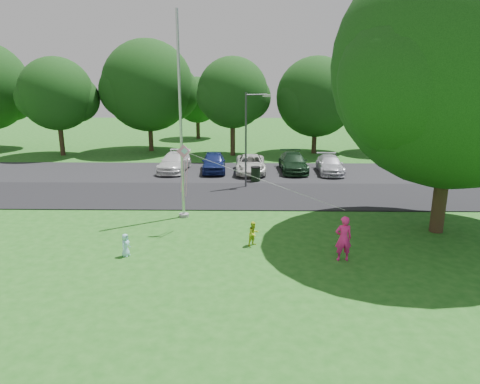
{
  "coord_description": "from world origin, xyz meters",
  "views": [
    {
      "loc": [
        -0.25,
        -15.89,
        6.97
      ],
      "look_at": [
        -0.59,
        4.0,
        1.6
      ],
      "focal_mm": 32.0,
      "sensor_mm": 36.0,
      "label": 1
    }
  ],
  "objects_px": {
    "street_lamp": "(249,131)",
    "flagpole": "(181,136)",
    "child_yellow": "(254,234)",
    "child_blue": "(126,245)",
    "big_tree": "(455,73)",
    "woman": "(343,238)",
    "trash_can": "(256,174)",
    "kite": "(187,162)"
  },
  "relations": [
    {
      "from": "street_lamp",
      "to": "child_blue",
      "type": "xyz_separation_m",
      "value": [
        -4.98,
        -11.23,
        -3.16
      ]
    },
    {
      "from": "trash_can",
      "to": "big_tree",
      "type": "distance_m",
      "value": 14.27
    },
    {
      "from": "woman",
      "to": "kite",
      "type": "xyz_separation_m",
      "value": [
        -6.43,
        3.16,
        2.39
      ]
    },
    {
      "from": "child_blue",
      "to": "flagpole",
      "type": "bearing_deg",
      "value": 2.14
    },
    {
      "from": "trash_can",
      "to": "woman",
      "type": "xyz_separation_m",
      "value": [
        3.18,
        -12.91,
        0.37
      ]
    },
    {
      "from": "flagpole",
      "to": "trash_can",
      "type": "bearing_deg",
      "value": 63.35
    },
    {
      "from": "flagpole",
      "to": "woman",
      "type": "bearing_deg",
      "value": -37.11
    },
    {
      "from": "flagpole",
      "to": "street_lamp",
      "type": "distance_m",
      "value": 7.08
    },
    {
      "from": "street_lamp",
      "to": "woman",
      "type": "xyz_separation_m",
      "value": [
        3.62,
        -11.49,
        -2.73
      ]
    },
    {
      "from": "street_lamp",
      "to": "kite",
      "type": "xyz_separation_m",
      "value": [
        -2.81,
        -8.33,
        -0.34
      ]
    },
    {
      "from": "street_lamp",
      "to": "woman",
      "type": "height_order",
      "value": "street_lamp"
    },
    {
      "from": "flagpole",
      "to": "child_blue",
      "type": "height_order",
      "value": "flagpole"
    },
    {
      "from": "big_tree",
      "to": "child_blue",
      "type": "bearing_deg",
      "value": -167.57
    },
    {
      "from": "child_yellow",
      "to": "kite",
      "type": "height_order",
      "value": "kite"
    },
    {
      "from": "flagpole",
      "to": "child_blue",
      "type": "bearing_deg",
      "value": -107.66
    },
    {
      "from": "big_tree",
      "to": "child_yellow",
      "type": "bearing_deg",
      "value": -168.09
    },
    {
      "from": "flagpole",
      "to": "kite",
      "type": "bearing_deg",
      "value": -75.15
    },
    {
      "from": "child_yellow",
      "to": "child_blue",
      "type": "xyz_separation_m",
      "value": [
        -5.14,
        -1.21,
        -0.06
      ]
    },
    {
      "from": "big_tree",
      "to": "kite",
      "type": "height_order",
      "value": "big_tree"
    },
    {
      "from": "woman",
      "to": "child_yellow",
      "type": "xyz_separation_m",
      "value": [
        -3.46,
        1.47,
        -0.38
      ]
    },
    {
      "from": "street_lamp",
      "to": "trash_can",
      "type": "relative_size",
      "value": 5.7
    },
    {
      "from": "flagpole",
      "to": "child_yellow",
      "type": "xyz_separation_m",
      "value": [
        3.53,
        -3.82,
        -3.63
      ]
    },
    {
      "from": "woman",
      "to": "child_yellow",
      "type": "relative_size",
      "value": 1.71
    },
    {
      "from": "street_lamp",
      "to": "flagpole",
      "type": "bearing_deg",
      "value": -141.57
    },
    {
      "from": "flagpole",
      "to": "big_tree",
      "type": "xyz_separation_m",
      "value": [
        11.99,
        -2.04,
        2.97
      ]
    },
    {
      "from": "flagpole",
      "to": "child_yellow",
      "type": "bearing_deg",
      "value": -47.26
    },
    {
      "from": "big_tree",
      "to": "child_blue",
      "type": "distance_m",
      "value": 15.43
    },
    {
      "from": "big_tree",
      "to": "woman",
      "type": "xyz_separation_m",
      "value": [
        -4.99,
        -3.25,
        -6.23
      ]
    },
    {
      "from": "child_blue",
      "to": "kite",
      "type": "bearing_deg",
      "value": -17.0
    },
    {
      "from": "flagpole",
      "to": "woman",
      "type": "height_order",
      "value": "flagpole"
    },
    {
      "from": "flagpole",
      "to": "child_yellow",
      "type": "height_order",
      "value": "flagpole"
    },
    {
      "from": "big_tree",
      "to": "trash_can",
      "type": "bearing_deg",
      "value": 130.24
    },
    {
      "from": "trash_can",
      "to": "big_tree",
      "type": "height_order",
      "value": "big_tree"
    },
    {
      "from": "flagpole",
      "to": "woman",
      "type": "relative_size",
      "value": 5.51
    },
    {
      "from": "woman",
      "to": "child_yellow",
      "type": "height_order",
      "value": "woman"
    },
    {
      "from": "flagpole",
      "to": "woman",
      "type": "distance_m",
      "value": 9.36
    },
    {
      "from": "flagpole",
      "to": "big_tree",
      "type": "relative_size",
      "value": 0.79
    },
    {
      "from": "child_blue",
      "to": "kite",
      "type": "distance_m",
      "value": 4.6
    },
    {
      "from": "child_yellow",
      "to": "child_blue",
      "type": "height_order",
      "value": "child_yellow"
    },
    {
      "from": "flagpole",
      "to": "street_lamp",
      "type": "height_order",
      "value": "flagpole"
    },
    {
      "from": "trash_can",
      "to": "child_blue",
      "type": "height_order",
      "value": "trash_can"
    },
    {
      "from": "flagpole",
      "to": "big_tree",
      "type": "distance_m",
      "value": 12.52
    }
  ]
}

